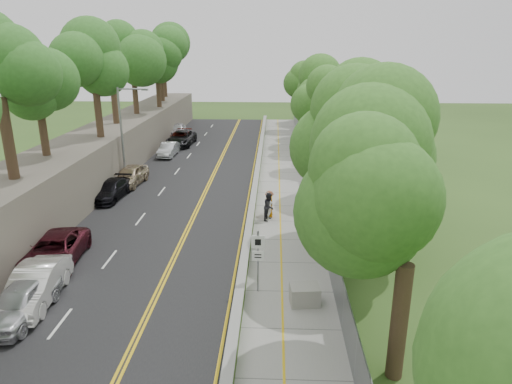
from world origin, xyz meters
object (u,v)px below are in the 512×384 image
Objects in this scene: car_2 at (55,251)px; painter_0 at (269,206)px; streetlight at (124,129)px; signpost at (258,254)px; concrete_block at (305,295)px; construction_barrel at (298,148)px; car_1 at (35,285)px; car_0 at (21,301)px; person_far at (300,156)px.

painter_0 is at bearing 27.34° from car_2.
streetlight is 20.72m from signpost.
streetlight reaches higher than concrete_block.
construction_barrel is 0.19× the size of car_1.
concrete_block is 0.29× the size of car_0.
signpost is at bearing 61.22° from person_far.
car_2 is (-13.04, 3.34, 0.32)m from concrete_block.
signpost is 11.21m from car_2.
person_far reaches higher than car_0.
concrete_block is 12.31m from car_0.
car_2 is at bearing 97.84° from car_1.
construction_barrel is 0.63× the size of painter_0.
construction_barrel is 34.22m from car_0.
streetlight reaches higher than car_0.
signpost reaches higher than car_0.
signpost is 2.37× the size of concrete_block.
concrete_block is (-1.10, -29.94, -0.05)m from construction_barrel.
streetlight is 6.13× the size of concrete_block.
streetlight is at bearing 124.08° from signpost.
signpost reaches higher than car_2.
car_2 is (0.62, -14.66, -3.84)m from streetlight.
car_2 is at bearing 35.44° from person_far.
car_0 is 2.99× the size of painter_0.
streetlight is 20.01m from car_0.
car_0 is (-13.30, -31.53, 0.29)m from construction_barrel.
construction_barrel is 0.56× the size of person_far.
car_0 is at bearing -172.60° from concrete_block.
car_0 is 0.83× the size of car_2.
person_far is at bearing 87.68° from concrete_block.
car_0 is 2.64× the size of person_far.
car_0 reaches higher than painter_0.
person_far is at bearing 24.48° from streetlight.
painter_0 is 14.18m from person_far.
concrete_block is at bearing -3.39° from car_1.
person_far reaches higher than painter_0.
signpost is 2.02× the size of painter_0.
construction_barrel is 30.13m from car_2.
car_2 is at bearing 100.92° from car_0.
car_1 is 2.89× the size of person_far.
signpost is at bearing -96.40° from construction_barrel.
concrete_block is (13.66, -18.00, -4.15)m from streetlight.
construction_barrel is 0.18× the size of car_2.
person_far reaches higher than car_1.
car_1 is 3.26× the size of painter_0.
concrete_block is at bearing -20.35° from car_2.
car_1 is 3.79m from car_2.
painter_0 is at bearing 57.61° from person_far.
signpost is at bearing 2.53° from car_1.
car_1 is at bearing -178.35° from concrete_block.
construction_barrel is 5.28m from person_far.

